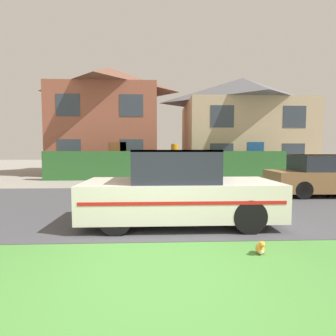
% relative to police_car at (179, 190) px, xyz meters
% --- Properties ---
extents(ground_plane, '(80.00, 80.00, 0.00)m').
position_rel_police_car_xyz_m(ground_plane, '(-0.47, -2.54, -0.75)').
color(ground_plane, gray).
extents(road_strip, '(28.00, 6.65, 0.01)m').
position_rel_police_car_xyz_m(road_strip, '(-0.47, 2.13, -0.75)').
color(road_strip, '#424247').
rests_on(road_strip, ground).
extents(lawn_verge, '(28.00, 2.57, 0.01)m').
position_rel_police_car_xyz_m(lawn_verge, '(-0.47, -2.47, -0.75)').
color(lawn_verge, '#478438').
rests_on(lawn_verge, ground).
extents(garden_hedge, '(13.16, 0.51, 1.56)m').
position_rel_police_car_xyz_m(garden_hedge, '(0.03, 8.58, 0.03)').
color(garden_hedge, '#2D662D').
rests_on(garden_hedge, ground).
extents(police_car, '(4.18, 1.75, 1.76)m').
position_rel_police_car_xyz_m(police_car, '(0.00, 0.00, 0.00)').
color(police_car, black).
rests_on(police_car, road_strip).
extents(cat, '(0.17, 0.27, 0.24)m').
position_rel_police_car_xyz_m(cat, '(1.15, -1.77, -0.65)').
color(cat, orange).
rests_on(cat, ground).
extents(neighbour_car_near, '(4.17, 1.71, 1.45)m').
position_rel_police_car_xyz_m(neighbour_car_near, '(5.58, 3.34, -0.07)').
color(neighbour_car_near, black).
rests_on(neighbour_car_near, road_strip).
extents(house_left, '(7.07, 6.80, 7.41)m').
position_rel_police_car_xyz_m(house_left, '(-3.83, 13.31, 3.01)').
color(house_left, '#93513D').
rests_on(house_left, ground).
extents(house_right, '(8.34, 6.42, 6.67)m').
position_rel_police_car_xyz_m(house_right, '(5.56, 12.82, 2.65)').
color(house_right, tan).
rests_on(house_right, ground).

